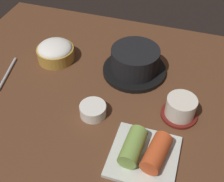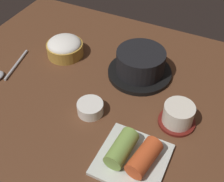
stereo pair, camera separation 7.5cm
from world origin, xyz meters
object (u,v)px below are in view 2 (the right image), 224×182
at_px(rice_bowl, 65,47).
at_px(tea_cup_with_saucer, 178,115).
at_px(kimchi_plate, 133,155).
at_px(banchan_cup_center, 90,108).
at_px(stone_pot, 140,64).
at_px(spoon, 3,72).

distance_m(rice_bowl, tea_cup_with_saucer, 0.41).
xyz_separation_m(tea_cup_with_saucer, kimchi_plate, (-0.06, -0.15, -0.01)).
bearing_deg(rice_bowl, banchan_cup_center, -43.49).
height_order(rice_bowl, kimchi_plate, rice_bowl).
distance_m(stone_pot, banchan_cup_center, 0.20).
bearing_deg(stone_pot, banchan_cup_center, -106.72).
bearing_deg(tea_cup_with_saucer, rice_bowl, 163.70).
bearing_deg(rice_bowl, kimchi_plate, -37.76).
relative_size(kimchi_plate, spoon, 0.92).
height_order(banchan_cup_center, kimchi_plate, kimchi_plate).
distance_m(rice_bowl, banchan_cup_center, 0.26).
bearing_deg(spoon, tea_cup_with_saucer, 4.96).
bearing_deg(rice_bowl, tea_cup_with_saucer, -16.30).
relative_size(stone_pot, banchan_cup_center, 2.76).
height_order(kimchi_plate, spoon, kimchi_plate).
distance_m(stone_pot, tea_cup_with_saucer, 0.20).
distance_m(stone_pot, kimchi_plate, 0.29).
distance_m(stone_pot, rice_bowl, 0.25).
bearing_deg(stone_pot, kimchi_plate, -71.24).
distance_m(tea_cup_with_saucer, spoon, 0.51).
height_order(banchan_cup_center, spoon, banchan_cup_center).
relative_size(rice_bowl, spoon, 0.70).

